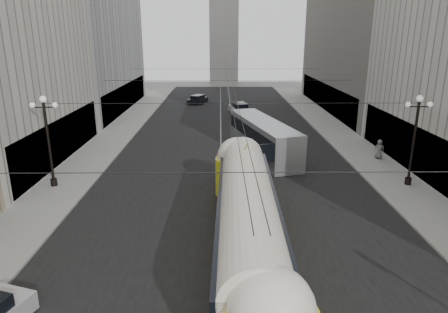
{
  "coord_description": "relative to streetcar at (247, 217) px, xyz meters",
  "views": [
    {
      "loc": [
        -0.8,
        -8.57,
        10.41
      ],
      "look_at": [
        -0.59,
        13.81,
        3.55
      ],
      "focal_mm": 32.0,
      "sensor_mm": 36.0,
      "label": 1
    }
  ],
  "objects": [
    {
      "name": "rail_left",
      "position": [
        -1.25,
        23.47,
        -1.96
      ],
      "size": [
        0.12,
        85.0,
        0.04
      ],
      "primitive_type": "cube",
      "color": "gray",
      "rests_on": "ground"
    },
    {
      "name": "lamppost_right_mid",
      "position": [
        12.1,
        8.97,
        1.79
      ],
      "size": [
        1.86,
        0.44,
        6.37
      ],
      "color": "black",
      "rests_on": "sidewalk_right"
    },
    {
      "name": "building_left_far",
      "position": [
        -20.49,
        38.97,
        12.35
      ],
      "size": [
        12.6,
        28.6,
        28.6
      ],
      "color": "#999999",
      "rests_on": "ground"
    },
    {
      "name": "pedestrian_sidewalk_right",
      "position": [
        12.37,
        15.21,
        -0.97
      ],
      "size": [
        0.92,
        0.7,
        1.67
      ],
      "primitive_type": "imported",
      "rotation": [
        0.0,
        0.0,
        2.87
      ],
      "color": "slate",
      "rests_on": "sidewalk_right"
    },
    {
      "name": "catenary",
      "position": [
        -0.38,
        22.47,
        3.93
      ],
      "size": [
        25.0,
        72.0,
        0.23
      ],
      "color": "black",
      "rests_on": "ground"
    },
    {
      "name": "rail_right",
      "position": [
        0.25,
        23.47,
        -1.96
      ],
      "size": [
        0.12,
        85.0,
        0.04
      ],
      "primitive_type": "cube",
      "color": "gray",
      "rests_on": "ground"
    },
    {
      "name": "distant_tower",
      "position": [
        -0.5,
        70.97,
        13.01
      ],
      "size": [
        6.0,
        6.0,
        31.36
      ],
      "color": "#B2AFA8",
      "rests_on": "ground"
    },
    {
      "name": "lamppost_left_mid",
      "position": [
        -13.1,
        8.97,
        1.79
      ],
      "size": [
        1.86,
        0.44,
        6.37
      ],
      "color": "black",
      "rests_on": "sidewalk_left"
    },
    {
      "name": "streetcar",
      "position": [
        0.0,
        0.0,
        0.0
      ],
      "size": [
        3.3,
        18.26,
        4.0
      ],
      "color": "yellow",
      "rests_on": "ground"
    },
    {
      "name": "sidewalk_right",
      "position": [
        11.5,
        26.97,
        -1.88
      ],
      "size": [
        4.0,
        72.0,
        0.15
      ],
      "primitive_type": "cube",
      "color": "gray",
      "rests_on": "ground"
    },
    {
      "name": "sedan_white_far",
      "position": [
        1.31,
        36.26,
        -1.26
      ],
      "size": [
        2.97,
        5.17,
        1.53
      ],
      "color": "silver",
      "rests_on": "ground"
    },
    {
      "name": "sidewalk_left",
      "position": [
        -12.5,
        26.97,
        -1.88
      ],
      "size": [
        4.0,
        72.0,
        0.15
      ],
      "primitive_type": "cube",
      "color": "gray",
      "rests_on": "ground"
    },
    {
      "name": "sedan_dark_far",
      "position": [
        -4.85,
        45.12,
        -1.37
      ],
      "size": [
        3.22,
        4.47,
        1.31
      ],
      "color": "black",
      "rests_on": "ground"
    },
    {
      "name": "city_bus",
      "position": [
        2.51,
        17.02,
        -0.25
      ],
      "size": [
        5.51,
        12.64,
        3.11
      ],
      "color": "#A9ACAE",
      "rests_on": "ground"
    },
    {
      "name": "road",
      "position": [
        -0.5,
        23.47,
        -1.96
      ],
      "size": [
        20.0,
        85.0,
        0.02
      ],
      "primitive_type": "cube",
      "color": "black",
      "rests_on": "ground"
    }
  ]
}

